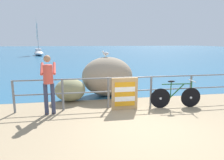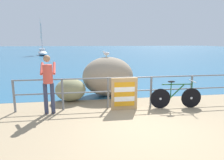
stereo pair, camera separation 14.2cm
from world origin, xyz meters
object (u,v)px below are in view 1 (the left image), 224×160
(folded_deckchair_stack, at_px, (125,94))
(seagull, at_px, (106,53))
(sailboat, at_px, (38,51))
(person_at_railing, at_px, (49,82))
(bicycle, at_px, (176,96))
(breakwater_boulder_main, at_px, (107,76))
(breakwater_boulder_left, at_px, (70,90))

(folded_deckchair_stack, height_order, seagull, seagull)
(seagull, distance_m, sailboat, 26.05)
(person_at_railing, distance_m, sailboat, 27.40)
(bicycle, height_order, person_at_railing, person_at_railing)
(breakwater_boulder_main, relative_size, breakwater_boulder_left, 1.85)
(folded_deckchair_stack, bearing_deg, bicycle, -3.22)
(breakwater_boulder_main, xyz_separation_m, seagull, (-0.06, 0.07, 0.92))
(folded_deckchair_stack, xyz_separation_m, seagull, (-0.36, 1.86, 1.18))
(bicycle, height_order, seagull, seagull)
(folded_deckchair_stack, distance_m, breakwater_boulder_main, 1.83)
(person_at_railing, relative_size, breakwater_boulder_left, 1.61)
(folded_deckchair_stack, relative_size, breakwater_boulder_main, 0.51)
(bicycle, height_order, breakwater_boulder_main, breakwater_boulder_main)
(bicycle, xyz_separation_m, seagull, (-2.07, 1.96, 1.31))
(folded_deckchair_stack, bearing_deg, sailboat, 105.89)
(bicycle, xyz_separation_m, person_at_railing, (-4.03, 0.07, 0.60))
(folded_deckchair_stack, xyz_separation_m, sailboat, (-7.64, 26.85, 0.19))
(bicycle, relative_size, breakwater_boulder_main, 0.83)
(folded_deckchair_stack, height_order, sailboat, sailboat)
(bicycle, distance_m, breakwater_boulder_main, 2.79)
(bicycle, xyz_separation_m, folded_deckchair_stack, (-1.72, 0.10, 0.13))
(bicycle, height_order, folded_deckchair_stack, folded_deckchair_stack)
(folded_deckchair_stack, relative_size, breakwater_boulder_left, 0.94)
(seagull, relative_size, sailboat, 0.05)
(seagull, bearing_deg, bicycle, 175.60)
(person_at_railing, distance_m, seagull, 2.81)
(breakwater_boulder_main, distance_m, breakwater_boulder_left, 1.60)
(breakwater_boulder_main, height_order, breakwater_boulder_left, breakwater_boulder_main)
(folded_deckchair_stack, height_order, breakwater_boulder_left, folded_deckchair_stack)
(seagull, height_order, sailboat, sailboat)
(bicycle, distance_m, person_at_railing, 4.08)
(breakwater_boulder_main, height_order, sailboat, sailboat)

